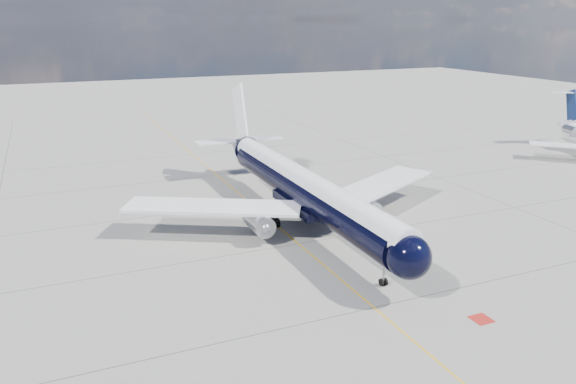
# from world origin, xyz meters

# --- Properties ---
(ground) EXTENTS (320.00, 320.00, 0.00)m
(ground) POSITION_xyz_m (0.00, 30.00, 0.00)
(ground) COLOR gray
(ground) RESTS_ON ground
(taxiway_centerline) EXTENTS (0.16, 160.00, 0.01)m
(taxiway_centerline) POSITION_xyz_m (0.00, 25.00, 0.00)
(taxiway_centerline) COLOR #EFAA0C
(taxiway_centerline) RESTS_ON ground
(red_marking) EXTENTS (1.60, 1.60, 0.01)m
(red_marking) POSITION_xyz_m (6.80, -10.00, 0.00)
(red_marking) COLOR maroon
(red_marking) RESTS_ON ground
(main_airliner) EXTENTS (40.06, 48.63, 14.08)m
(main_airliner) POSITION_xyz_m (2.98, 15.87, 4.37)
(main_airliner) COLOR black
(main_airliner) RESTS_ON ground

